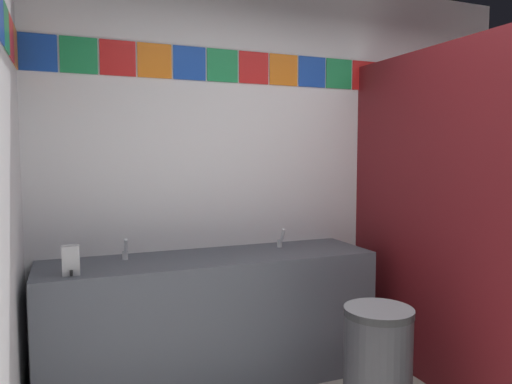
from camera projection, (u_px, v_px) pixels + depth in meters
wall_back at (295, 167)px, 3.54m from camera, size 3.67×0.09×2.74m
vanity_counter at (212, 318)px, 3.05m from camera, size 2.09×0.56×0.82m
faucet_left at (125, 252)px, 2.90m from camera, size 0.04×0.10×0.14m
faucet_right at (281, 240)px, 3.29m from camera, size 0.04×0.10×0.14m
soap_dispenser at (71, 260)px, 2.55m from camera, size 0.09×0.09×0.16m
stall_divider at (474, 221)px, 2.88m from camera, size 0.92×1.45×2.13m
toilet at (443, 308)px, 3.62m from camera, size 0.39×0.49×0.74m
trash_bin at (378, 367)px, 2.57m from camera, size 0.37×0.37×0.65m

